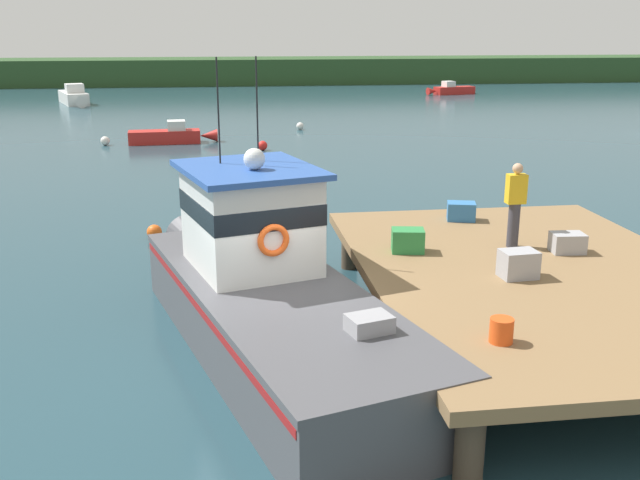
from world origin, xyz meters
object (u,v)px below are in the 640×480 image
moored_boat_far_left (74,97)px  moored_boat_near_channel (171,135)px  bait_bucket (501,330)px  mooring_buoy_channel_marker (154,232)px  moored_boat_off_the_point (451,90)px  deckhand_by_the_boat (515,203)px  main_fishing_boat (264,289)px  crate_stack_near_edge (568,243)px  mooring_buoy_spare_mooring (300,126)px  crate_stack_mid_dock (461,211)px  crate_single_far (408,240)px  mooring_buoy_outer (105,141)px  crate_single_by_cleat (518,264)px

moored_boat_far_left → moored_boat_near_channel: moored_boat_far_left is taller
bait_bucket → mooring_buoy_channel_marker: (-5.43, 9.86, -1.18)m
moored_boat_off_the_point → deckhand_by_the_boat: bearing=-106.3°
main_fishing_boat → moored_boat_near_channel: size_ratio=2.37×
crate_stack_near_edge → mooring_buoy_channel_marker: size_ratio=1.54×
crate_stack_near_edge → moored_boat_far_left: bearing=111.6°
moored_boat_far_left → mooring_buoy_channel_marker: size_ratio=14.93×
moored_boat_far_left → mooring_buoy_spare_mooring: (14.51, -15.62, -0.31)m
main_fishing_boat → crate_stack_near_edge: size_ratio=16.53×
crate_stack_mid_dock → deckhand_by_the_boat: size_ratio=0.37×
crate_single_far → deckhand_by_the_boat: size_ratio=0.37×
mooring_buoy_channel_marker → crate_stack_mid_dock: bearing=-27.1°
moored_boat_near_channel → mooring_buoy_channel_marker: bearing=-88.1°
deckhand_by_the_boat → moored_boat_far_left: bearing=110.8°
moored_boat_near_channel → mooring_buoy_spare_mooring: size_ratio=10.59×
bait_bucket → moored_boat_off_the_point: 52.21m
moored_boat_far_left → crate_single_far: bearing=-71.8°
crate_stack_mid_dock → bait_bucket: (-1.53, -6.29, -0.03)m
main_fishing_boat → crate_stack_near_edge: main_fishing_boat is taller
bait_bucket → moored_boat_near_channel: bait_bucket is taller
moored_boat_off_the_point → moored_boat_near_channel: size_ratio=1.02×
main_fishing_boat → crate_stack_mid_dock: (4.53, 3.25, 0.39)m
moored_boat_near_channel → crate_stack_mid_dock: bearing=-69.5°
crate_single_far → moored_boat_far_left: bearing=108.2°
main_fishing_boat → moored_boat_far_left: size_ratio=1.71×
crate_single_far → moored_boat_far_left: (-13.71, 41.63, -0.91)m
crate_stack_near_edge → bait_bucket: (-2.75, -3.73, -0.01)m
crate_stack_near_edge → mooring_buoy_outer: crate_stack_near_edge is taller
main_fishing_boat → moored_boat_near_channel: main_fishing_boat is taller
bait_bucket → deckhand_by_the_boat: bearing=66.1°
crate_single_by_cleat → moored_boat_far_left: (-15.19, 43.32, -0.93)m
mooring_buoy_spare_mooring → crate_single_by_cleat: bearing=-88.6°
moored_boat_near_channel → crate_stack_near_edge: bearing=-68.9°
mooring_buoy_spare_mooring → mooring_buoy_channel_marker: bearing=-106.5°
crate_stack_mid_dock → crate_single_by_cleat: crate_single_by_cleat is taller
mooring_buoy_outer → crate_single_far: bearing=-68.2°
crate_stack_mid_dock → deckhand_by_the_boat: 2.19m
mooring_buoy_spare_mooring → mooring_buoy_outer: size_ratio=0.95×
crate_single_by_cleat → moored_boat_off_the_point: bearing=73.6°
bait_bucket → moored_boat_near_channel: 27.10m
mooring_buoy_channel_marker → moored_boat_off_the_point: bearing=62.7°
crate_stack_near_edge → deckhand_by_the_boat: 1.22m
main_fishing_boat → moored_boat_far_left: (-10.92, 42.77, -0.50)m
crate_stack_near_edge → moored_boat_far_left: (-16.67, 42.08, -0.88)m
mooring_buoy_outer → mooring_buoy_channel_marker: size_ratio=1.07×
main_fishing_boat → crate_single_by_cleat: main_fishing_boat is taller
crate_single_far → moored_boat_far_left: size_ratio=0.10×
crate_single_by_cleat → moored_boat_near_channel: (-7.26, 23.92, -1.07)m
bait_bucket → crate_stack_mid_dock: bearing=76.3°
main_fishing_boat → mooring_buoy_channel_marker: (-2.43, 6.82, -0.81)m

